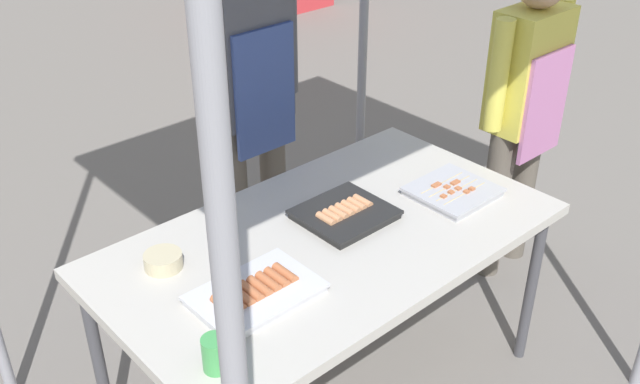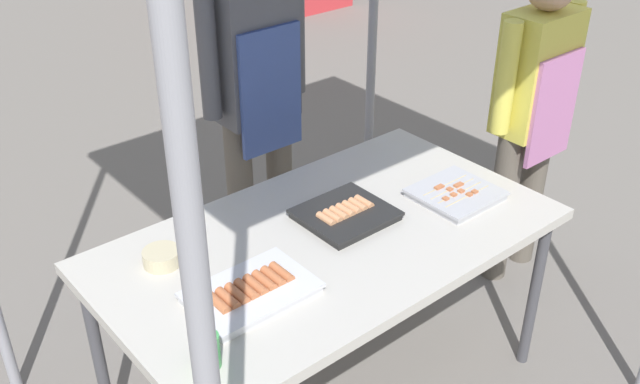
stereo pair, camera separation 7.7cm
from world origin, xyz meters
name	(u,v)px [view 1 (the left image)]	position (x,y,z in m)	size (l,w,h in m)	color
stall_table	(330,247)	(0.00, 0.00, 0.70)	(1.60, 0.90, 0.75)	#B7B2A8
tray_grilled_sausages	(256,293)	(-0.40, -0.11, 0.77)	(0.38, 0.26, 0.05)	silver
tray_meat_skewers	(453,192)	(0.53, -0.12, 0.77)	(0.29, 0.28, 0.04)	#ADADB2
tray_pork_links	(345,214)	(0.11, 0.04, 0.77)	(0.31, 0.29, 0.05)	black
condiment_bowl	(163,261)	(-0.53, 0.22, 0.78)	(0.12, 0.12, 0.05)	#BFB28C
drink_cup_near_edge	(215,354)	(-0.66, -0.27, 0.80)	(0.07, 0.07, 0.10)	#3F994C
vendor_woman	(250,85)	(0.27, 0.79, 1.00)	(0.52, 0.23, 1.67)	#595147
customer_nearby	(524,101)	(1.24, 0.07, 0.87)	(0.52, 0.22, 1.49)	#595147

